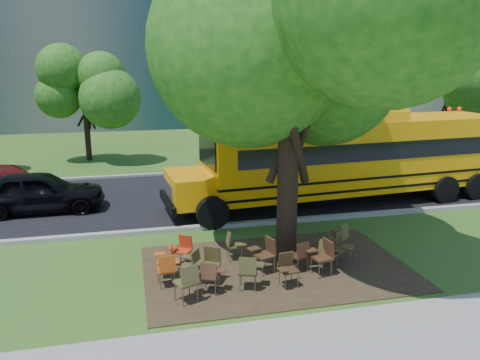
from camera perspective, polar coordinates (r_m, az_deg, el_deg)
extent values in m
plane|color=#27581B|center=(13.03, -0.50, -10.23)|extent=(160.00, 160.00, 0.00)
cube|color=#382819|center=(12.83, 4.44, -10.61)|extent=(7.00, 4.50, 0.03)
cube|color=black|center=(19.52, -5.06, -1.94)|extent=(80.00, 8.00, 0.04)
cube|color=gray|center=(15.74, -2.93, -5.64)|extent=(80.00, 0.25, 0.14)
cube|color=gray|center=(23.45, -6.52, 0.84)|extent=(80.00, 0.25, 0.14)
cube|color=#61615C|center=(48.24, -20.86, 19.78)|extent=(38.00, 16.00, 22.00)
cylinder|color=black|center=(27.94, -18.14, 5.84)|extent=(0.32, 0.32, 3.50)
sphere|color=#195613|center=(27.73, -18.53, 10.89)|extent=(4.80, 4.80, 4.80)
cylinder|color=black|center=(27.91, 9.27, 7.06)|extent=(0.38, 0.38, 4.20)
sphere|color=#195613|center=(27.72, 9.51, 13.10)|extent=(5.60, 5.60, 5.60)
cylinder|color=black|center=(31.06, 23.83, 6.19)|extent=(0.34, 0.34, 3.60)
sphere|color=#195613|center=(30.87, 24.30, 10.87)|extent=(5.00, 5.00, 5.00)
cylinder|color=black|center=(12.70, 5.81, -1.21)|extent=(0.56, 0.56, 4.07)
sphere|color=#195613|center=(12.27, 6.17, 12.98)|extent=(7.20, 7.20, 7.20)
cube|color=#FF9D08|center=(18.93, 14.13, 3.19)|extent=(12.29, 3.79, 2.69)
cube|color=black|center=(19.06, 15.02, 4.13)|extent=(11.63, 3.77, 0.66)
cube|color=#FF9D08|center=(16.59, -6.18, -0.96)|extent=(1.63, 2.53, 1.04)
cube|color=black|center=(19.07, 14.01, 1.16)|extent=(12.31, 3.82, 0.09)
cube|color=black|center=(19.16, 13.94, -0.02)|extent=(12.31, 3.82, 0.09)
cylinder|color=black|center=(15.56, -3.35, -4.02)|extent=(1.12, 0.42, 1.10)
cylinder|color=black|center=(18.12, -5.60, -1.47)|extent=(1.12, 0.42, 1.10)
cylinder|color=black|center=(20.07, 23.72, -1.09)|extent=(1.12, 0.42, 1.10)
cylinder|color=black|center=(22.11, 19.04, 0.64)|extent=(1.12, 0.42, 1.10)
cylinder|color=black|center=(21.11, 26.85, -0.72)|extent=(1.12, 0.42, 1.10)
cylinder|color=black|center=(23.07, 22.09, 0.90)|extent=(1.12, 0.42, 1.10)
cube|color=#BE4B14|center=(11.77, -8.98, -10.74)|extent=(0.46, 0.44, 0.05)
cube|color=#BE4B14|center=(11.52, -8.86, -10.10)|extent=(0.41, 0.13, 0.40)
cube|color=#BE4B14|center=(11.89, -7.96, -9.82)|extent=(0.25, 0.30, 0.03)
cylinder|color=slate|center=(12.00, -9.90, -11.48)|extent=(0.02, 0.02, 0.45)
cylinder|color=slate|center=(11.74, -7.95, -11.99)|extent=(0.02, 0.02, 0.45)
cube|color=#4E2D1C|center=(11.34, -3.65, -11.68)|extent=(0.53, 0.52, 0.05)
cube|color=#4E2D1C|center=(11.10, -3.89, -11.06)|extent=(0.39, 0.24, 0.39)
cube|color=#4E2D1C|center=(11.36, -2.32, -10.97)|extent=(0.31, 0.33, 0.03)
cylinder|color=slate|center=(11.62, -4.23, -12.23)|extent=(0.02, 0.02, 0.44)
cylinder|color=slate|center=(11.26, -3.01, -13.11)|extent=(0.02, 0.02, 0.44)
cube|color=brown|center=(10.98, -6.61, -12.30)|extent=(0.60, 0.59, 0.06)
cube|color=brown|center=(10.72, -6.12, -11.52)|extent=(0.45, 0.27, 0.44)
cube|color=brown|center=(11.16, -5.82, -11.07)|extent=(0.34, 0.38, 0.03)
cylinder|color=slate|center=(11.16, -7.92, -13.31)|extent=(0.03, 0.03, 0.50)
cylinder|color=slate|center=(11.03, -5.21, -13.58)|extent=(0.03, 0.03, 0.50)
cube|color=#494520|center=(11.79, -3.70, -10.41)|extent=(0.60, 0.59, 0.05)
cube|color=#494520|center=(11.86, -3.40, -9.01)|extent=(0.42, 0.30, 0.43)
cube|color=#494520|center=(11.69, -5.17, -9.96)|extent=(0.35, 0.38, 0.03)
cylinder|color=slate|center=(11.68, -3.13, -11.95)|extent=(0.03, 0.03, 0.48)
cylinder|color=slate|center=(12.10, -4.21, -11.01)|extent=(0.03, 0.03, 0.48)
cube|color=#433D1D|center=(11.48, 0.99, -11.12)|extent=(0.55, 0.54, 0.05)
cube|color=#433D1D|center=(11.21, 0.92, -10.45)|extent=(0.43, 0.23, 0.42)
cube|color=#433D1D|center=(11.55, 2.31, -10.28)|extent=(0.31, 0.35, 0.03)
cylinder|color=slate|center=(11.76, 0.16, -11.76)|extent=(0.03, 0.03, 0.47)
cylinder|color=slate|center=(11.41, 1.84, -12.60)|extent=(0.03, 0.03, 0.47)
cube|color=#3E2B16|center=(11.68, 5.97, -10.90)|extent=(0.46, 0.44, 0.05)
cube|color=#3E2B16|center=(11.74, 5.61, -9.60)|extent=(0.40, 0.14, 0.40)
cube|color=#3E2B16|center=(11.42, 5.21, -10.82)|extent=(0.25, 0.30, 0.03)
cylinder|color=slate|center=(11.71, 7.07, -12.07)|extent=(0.02, 0.02, 0.44)
cylinder|color=slate|center=(11.84, 4.84, -11.69)|extent=(0.02, 0.02, 0.44)
cube|color=#442A18|center=(12.36, 9.93, -9.33)|extent=(0.52, 0.54, 0.06)
cube|color=#442A18|center=(12.37, 10.75, -8.12)|extent=(0.18, 0.46, 0.45)
cube|color=#442A18|center=(12.43, 8.67, -8.47)|extent=(0.35, 0.30, 0.03)
cylinder|color=slate|center=(12.22, 9.62, -10.87)|extent=(0.03, 0.03, 0.50)
cylinder|color=slate|center=(12.70, 10.13, -9.91)|extent=(0.03, 0.03, 0.50)
cube|color=#4A4420|center=(12.78, 10.76, -8.83)|extent=(0.56, 0.56, 0.05)
cube|color=#4A4420|center=(12.56, 10.35, -8.16)|extent=(0.29, 0.38, 0.40)
cube|color=#4A4420|center=(12.73, 12.03, -8.42)|extent=(0.35, 0.33, 0.03)
cylinder|color=slate|center=(13.08, 10.51, -9.33)|extent=(0.02, 0.02, 0.44)
cylinder|color=slate|center=(12.65, 10.93, -10.17)|extent=(0.02, 0.02, 0.44)
cube|color=#4D4021|center=(11.85, -6.23, -10.41)|extent=(0.59, 0.59, 0.05)
cube|color=#4D4021|center=(11.68, -5.42, -9.53)|extent=(0.31, 0.40, 0.42)
cube|color=#4D4021|center=(12.06, -6.35, -9.31)|extent=(0.37, 0.35, 0.03)
cylinder|color=slate|center=(11.87, -7.36, -11.63)|extent=(0.02, 0.02, 0.47)
cylinder|color=slate|center=(12.02, -5.05, -11.24)|extent=(0.02, 0.02, 0.47)
cube|color=#B53213|center=(12.84, -6.99, -8.60)|extent=(0.55, 0.55, 0.05)
cube|color=#B53213|center=(12.91, -6.64, -7.46)|extent=(0.37, 0.30, 0.39)
cube|color=#B53213|center=(12.80, -8.21, -8.17)|extent=(0.33, 0.34, 0.03)
cylinder|color=slate|center=(12.72, -6.65, -9.88)|extent=(0.02, 0.02, 0.44)
cylinder|color=slate|center=(13.13, -7.25, -9.12)|extent=(0.02, 0.02, 0.44)
cube|color=#4E4921|center=(13.13, -0.67, -7.98)|extent=(0.40, 0.42, 0.05)
cube|color=#4E4921|center=(13.02, -1.43, -7.16)|extent=(0.11, 0.39, 0.39)
cube|color=#4E4921|center=(12.90, 0.12, -7.83)|extent=(0.28, 0.22, 0.03)
cylinder|color=slate|center=(13.39, -0.09, -8.54)|extent=(0.02, 0.02, 0.44)
cylinder|color=slate|center=(13.03, -1.25, -9.19)|extent=(0.02, 0.02, 0.44)
cube|color=#3D2315|center=(12.55, 7.18, -9.16)|extent=(0.52, 0.50, 0.05)
cube|color=#3D2315|center=(12.35, 7.74, -8.50)|extent=(0.40, 0.22, 0.39)
cube|color=#3D2315|center=(12.74, 7.60, -8.24)|extent=(0.29, 0.33, 0.03)
cylinder|color=slate|center=(12.65, 6.08, -10.00)|extent=(0.02, 0.02, 0.44)
cylinder|color=slate|center=(12.62, 8.22, -10.13)|extent=(0.02, 0.02, 0.44)
cube|color=#4D4221|center=(13.18, 12.70, -8.00)|extent=(0.63, 0.63, 0.05)
cube|color=#4D4221|center=(13.14, 11.93, -6.91)|extent=(0.36, 0.39, 0.44)
cube|color=#4D4221|center=(12.87, 13.06, -7.96)|extent=(0.39, 0.38, 0.03)
cylinder|color=slate|center=(13.40, 13.62, -8.82)|extent=(0.03, 0.03, 0.49)
cylinder|color=slate|center=(13.15, 11.64, -9.14)|extent=(0.03, 0.03, 0.49)
cube|color=brown|center=(13.77, 11.79, -6.95)|extent=(0.64, 0.64, 0.06)
cube|color=brown|center=(13.60, 12.61, -6.15)|extent=(0.41, 0.37, 0.45)
cube|color=brown|center=(14.01, 11.72, -5.99)|extent=(0.39, 0.40, 0.03)
cylinder|color=slate|center=(13.77, 10.69, -8.00)|extent=(0.03, 0.03, 0.50)
cylinder|color=slate|center=(13.94, 12.79, -7.83)|extent=(0.03, 0.03, 0.50)
cube|color=#BF4E14|center=(12.23, -9.13, -9.81)|extent=(0.44, 0.46, 0.05)
cube|color=#BF4E14|center=(12.14, -8.32, -8.84)|extent=(0.14, 0.41, 0.40)
cube|color=#BF4E14|center=(12.41, -9.76, -8.87)|extent=(0.30, 0.25, 0.03)
cylinder|color=slate|center=(12.18, -9.93, -11.10)|extent=(0.02, 0.02, 0.45)
cylinder|color=slate|center=(12.47, -8.27, -10.42)|extent=(0.02, 0.02, 0.45)
cube|color=#422B17|center=(12.34, 2.98, -9.18)|extent=(0.56, 0.58, 0.06)
cube|color=#422B17|center=(12.35, 3.76, -7.95)|extent=(0.24, 0.45, 0.44)
cube|color=#422B17|center=(12.41, 1.70, -8.36)|extent=(0.37, 0.33, 0.03)
cylinder|color=slate|center=(12.20, 2.73, -10.73)|extent=(0.03, 0.03, 0.50)
cylinder|color=slate|center=(12.68, 3.19, -9.75)|extent=(0.03, 0.03, 0.50)
imported|color=black|center=(18.68, -23.28, -1.35)|extent=(4.63, 1.94, 1.57)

